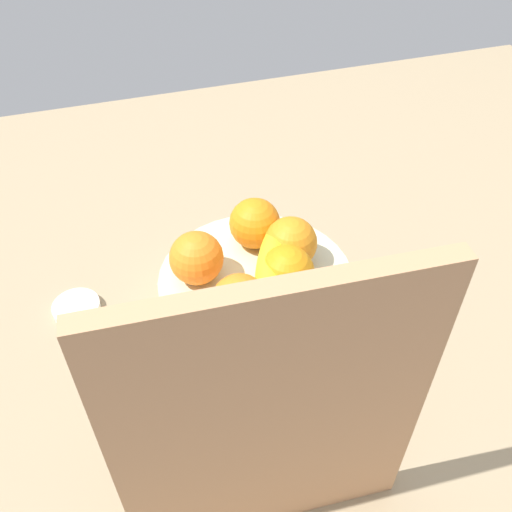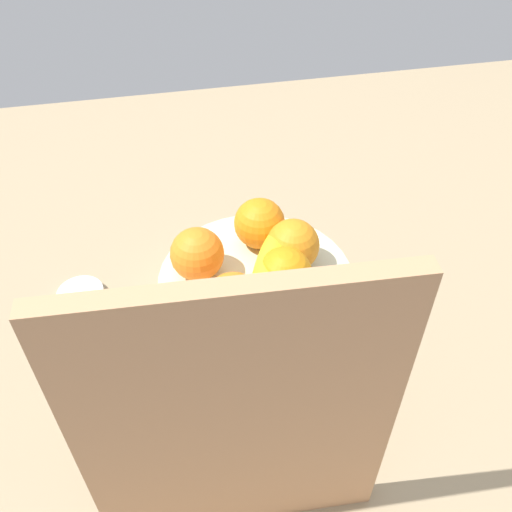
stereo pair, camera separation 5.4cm
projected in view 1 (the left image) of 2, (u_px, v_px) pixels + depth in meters
The scene contains 10 objects.
ground_plane at pixel (271, 317), 83.57cm from camera, with size 180.00×140.00×3.00cm, color #9A8565.
fruit_bowl at pixel (256, 292), 80.91cm from camera, with size 27.40×27.40×6.24cm, color beige.
orange_front_left at pixel (196, 258), 76.12cm from camera, with size 7.44×7.44×7.44cm, color orange.
orange_front_right at pixel (240, 303), 70.28cm from camera, with size 7.44×7.44×7.44cm, color orange.
orange_center at pixel (287, 273), 74.11cm from camera, with size 7.44×7.44×7.44cm, color orange.
orange_back_left at pixel (291, 243), 78.33cm from camera, with size 7.44×7.44×7.44cm, color orange.
orange_back_right at pixel (252, 224), 81.28cm from camera, with size 7.44×7.44×7.44cm, color orange.
banana_bunch at pixel (276, 271), 75.20cm from camera, with size 13.72×17.17×6.20cm.
cutting_board at pixel (273, 427), 49.06cm from camera, with size 28.00×1.80×36.00cm, color tan.
jar_lid at pixel (77, 308), 81.92cm from camera, with size 6.82×6.82×1.35cm, color white.
Camera 1 is at (18.02, 51.26, 62.67)cm, focal length 39.52 mm.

